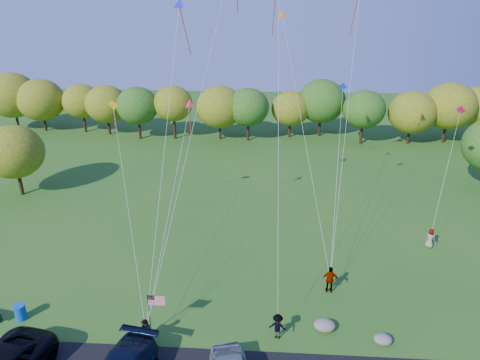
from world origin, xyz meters
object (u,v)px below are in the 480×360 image
(flyer_b, at_px, (146,332))
(flyer_e, at_px, (430,238))
(flyer_a, at_px, (146,333))
(flyer_d, at_px, (330,280))
(flyer_c, at_px, (278,326))
(trash_barrel, at_px, (20,312))

(flyer_b, xyz_separation_m, flyer_e, (19.16, 11.37, -0.04))
(flyer_a, height_order, flyer_d, flyer_d)
(flyer_d, xyz_separation_m, flyer_e, (8.42, 6.03, -0.16))
(flyer_a, height_order, flyer_c, flyer_c)
(flyer_e, height_order, trash_barrel, flyer_e)
(flyer_c, distance_m, flyer_d, 5.58)
(flyer_d, bearing_deg, flyer_e, -141.51)
(flyer_e, bearing_deg, flyer_c, 76.14)
(flyer_c, distance_m, flyer_e, 15.80)
(flyer_d, height_order, flyer_e, flyer_d)
(flyer_d, bearing_deg, flyer_c, 54.32)
(flyer_a, bearing_deg, trash_barrel, 134.25)
(flyer_b, relative_size, flyer_c, 1.05)
(flyer_a, relative_size, flyer_e, 0.97)
(flyer_b, height_order, flyer_d, flyer_d)
(trash_barrel, bearing_deg, flyer_b, -10.70)
(flyer_e, bearing_deg, trash_barrel, 54.86)
(flyer_d, bearing_deg, flyer_a, 29.33)
(flyer_e, bearing_deg, flyer_d, 70.61)
(flyer_a, bearing_deg, flyer_e, -4.37)
(flyer_c, bearing_deg, flyer_a, 18.99)
(flyer_a, xyz_separation_m, flyer_e, (19.17, 11.37, 0.02))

